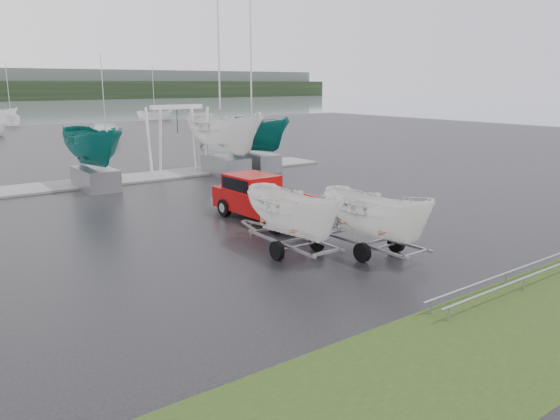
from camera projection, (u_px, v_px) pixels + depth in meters
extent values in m
plane|color=black|center=(209.00, 235.00, 19.77)|extent=(120.00, 120.00, 0.00)
plane|color=black|center=(475.00, 352.00, 11.18)|extent=(40.00, 40.00, 0.00)
cube|color=gray|center=(92.00, 183.00, 29.91)|extent=(30.00, 3.00, 0.12)
cube|color=#930808|center=(265.00, 203.00, 21.72)|extent=(1.93, 5.18, 0.84)
cube|color=#930808|center=(251.00, 184.00, 22.28)|extent=(1.70, 2.08, 0.75)
cube|color=black|center=(251.00, 183.00, 22.27)|extent=(1.72, 1.86, 0.49)
cube|color=silver|center=(308.00, 222.00, 19.80)|extent=(1.79, 0.22, 0.31)
cylinder|color=black|center=(225.00, 207.00, 22.57)|extent=(0.29, 0.72, 0.71)
cylinder|color=black|center=(257.00, 202.00, 23.59)|extent=(0.29, 0.72, 0.71)
cylinder|color=black|center=(275.00, 223.00, 20.01)|extent=(0.29, 0.72, 0.71)
cylinder|color=black|center=(309.00, 217.00, 21.03)|extent=(0.29, 0.72, 0.71)
cube|color=gray|center=(363.00, 245.00, 17.02)|extent=(0.19, 3.60, 0.08)
cube|color=gray|center=(386.00, 239.00, 17.69)|extent=(0.19, 3.60, 0.08)
cylinder|color=gray|center=(380.00, 248.00, 17.24)|extent=(1.60, 0.13, 0.08)
cylinder|color=black|center=(362.00, 252.00, 16.75)|extent=(0.20, 0.61, 0.60)
cylinder|color=black|center=(396.00, 243.00, 17.72)|extent=(0.20, 0.61, 0.60)
imported|color=silver|center=(378.00, 174.00, 16.86)|extent=(1.67, 1.72, 4.31)
cube|color=#E03D07|center=(357.00, 220.00, 17.84)|extent=(1.55, 0.09, 0.03)
cube|color=#E03D07|center=(395.00, 230.00, 16.62)|extent=(1.55, 0.09, 0.03)
cube|color=gray|center=(280.00, 243.00, 17.21)|extent=(0.17, 3.60, 0.08)
cube|color=gray|center=(307.00, 238.00, 17.83)|extent=(0.17, 3.60, 0.08)
cylinder|color=gray|center=(297.00, 246.00, 17.39)|extent=(1.60, 0.12, 0.08)
cylinder|color=black|center=(277.00, 251.00, 16.94)|extent=(0.19, 0.60, 0.60)
cylinder|color=black|center=(317.00, 242.00, 17.84)|extent=(0.19, 0.60, 0.60)
imported|color=silver|center=(294.00, 171.00, 17.01)|extent=(1.70, 1.75, 4.42)
cube|color=#E03D07|center=(279.00, 219.00, 18.03)|extent=(1.55, 0.08, 0.03)
cube|color=#E03D07|center=(309.00, 229.00, 16.76)|extent=(1.55, 0.08, 0.03)
cylinder|color=silver|center=(160.00, 144.00, 31.05)|extent=(0.16, 0.58, 3.99)
cylinder|color=silver|center=(149.00, 141.00, 32.30)|extent=(0.16, 0.58, 3.99)
cylinder|color=silver|center=(207.00, 141.00, 32.80)|extent=(0.16, 0.58, 3.99)
cylinder|color=silver|center=(194.00, 138.00, 34.05)|extent=(0.16, 0.58, 3.99)
cube|color=silver|center=(177.00, 107.00, 32.10)|extent=(3.30, 0.25, 0.25)
cube|color=gray|center=(96.00, 179.00, 28.19)|extent=(1.60, 3.20, 1.10)
imported|color=#0D6059|center=(90.00, 111.00, 27.41)|extent=(2.17, 2.23, 5.78)
cube|color=gray|center=(226.00, 166.00, 32.52)|extent=(1.60, 3.20, 1.10)
imported|color=silver|center=(224.00, 96.00, 31.59)|extent=(2.66, 2.73, 7.08)
cylinder|color=#B2B2B7|center=(219.00, 48.00, 31.37)|extent=(0.10, 0.10, 7.00)
cube|color=gray|center=(257.00, 162.00, 34.17)|extent=(1.60, 3.20, 1.10)
imported|color=#0D6059|center=(256.00, 103.00, 33.35)|extent=(2.31, 2.37, 6.13)
cylinder|color=#B2B2B7|center=(251.00, 56.00, 33.10)|extent=(0.10, 0.10, 7.00)
cylinder|color=gray|center=(524.00, 278.00, 14.41)|extent=(7.00, 0.06, 0.06)
cylinder|color=gray|center=(507.00, 273.00, 14.80)|extent=(7.00, 0.06, 0.06)
imported|color=silver|center=(106.00, 140.00, 52.68)|extent=(2.82, 2.86, 6.11)
cylinder|color=#B2B2B7|center=(103.00, 98.00, 51.77)|extent=(0.08, 0.08, 8.00)
imported|color=silver|center=(155.00, 119.00, 82.28)|extent=(3.15, 3.16, 5.90)
cylinder|color=#B2B2B7|center=(153.00, 92.00, 81.37)|extent=(0.08, 0.08, 8.00)
imported|color=silver|center=(12.00, 125.00, 72.20)|extent=(2.75, 2.80, 6.09)
cylinder|color=#B2B2B7|center=(9.00, 94.00, 71.29)|extent=(0.08, 0.08, 8.00)
imported|color=silver|center=(0.00, 118.00, 86.28)|extent=(3.61, 3.62, 6.76)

